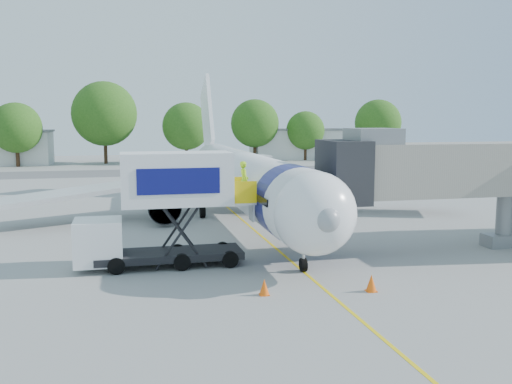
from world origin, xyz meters
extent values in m
plane|color=#9B9B99|center=(0.00, 0.00, 0.00)|extent=(160.00, 160.00, 0.00)
cube|color=yellow|center=(0.00, 0.00, 0.01)|extent=(0.15, 70.00, 0.01)
cube|color=#59595B|center=(0.00, 42.00, 0.00)|extent=(120.00, 10.00, 0.01)
cylinder|color=white|center=(0.00, 3.00, 3.00)|extent=(3.70, 28.00, 3.70)
sphere|color=white|center=(0.00, -11.00, 3.00)|extent=(3.70, 3.70, 3.70)
sphere|color=gray|center=(0.00, -12.55, 3.00)|extent=(1.10, 1.10, 1.10)
cone|color=white|center=(0.00, 20.00, 3.00)|extent=(3.70, 6.00, 3.70)
cube|color=white|center=(0.00, 21.00, 7.20)|extent=(0.35, 7.26, 8.29)
cube|color=#B5B7BA|center=(9.00, 6.50, 2.30)|extent=(16.17, 9.32, 1.42)
cube|color=#B5B7BA|center=(-9.00, 6.50, 2.30)|extent=(16.17, 9.32, 1.42)
cylinder|color=#999BA0|center=(5.50, 4.50, 1.30)|extent=(2.10, 3.60, 2.10)
cylinder|color=#999BA0|center=(-5.50, 4.50, 1.30)|extent=(2.10, 3.60, 2.10)
cube|color=black|center=(0.00, -11.30, 3.45)|extent=(2.60, 1.39, 0.81)
cylinder|color=#0D105E|center=(0.00, -8.00, 3.00)|extent=(3.73, 2.00, 3.73)
cylinder|color=silver|center=(0.00, -9.50, 0.75)|extent=(0.16, 0.16, 1.50)
cylinder|color=black|center=(0.00, -9.50, 0.32)|extent=(0.25, 0.64, 0.64)
cylinder|color=black|center=(2.60, 6.00, 0.45)|extent=(0.35, 0.90, 0.90)
cylinder|color=black|center=(-2.60, 6.00, 0.45)|extent=(0.35, 0.90, 0.90)
cube|color=gray|center=(9.00, -7.00, 4.40)|extent=(13.60, 2.60, 2.80)
cube|color=black|center=(2.90, -7.00, 4.40)|extent=(2.00, 3.20, 3.20)
cube|color=slate|center=(4.50, -7.00, 6.20)|extent=(2.40, 2.40, 0.80)
cylinder|color=slate|center=(12.50, -7.00, 1.50)|extent=(0.90, 0.90, 3.00)
cube|color=slate|center=(12.50, -7.00, 0.35)|extent=(2.20, 1.20, 0.70)
cylinder|color=black|center=(11.60, -7.00, 0.35)|extent=(0.30, 0.70, 0.70)
cube|color=black|center=(-6.00, -7.00, 0.55)|extent=(7.00, 2.30, 0.35)
cube|color=white|center=(-9.30, -7.00, 1.35)|extent=(2.20, 2.20, 2.10)
cube|color=black|center=(-9.30, -7.00, 1.80)|extent=(1.90, 2.10, 0.70)
cube|color=white|center=(-5.60, -7.00, 4.25)|extent=(5.20, 2.40, 2.50)
cube|color=#0D105E|center=(-5.60, -8.22, 4.25)|extent=(3.80, 0.04, 1.20)
cube|color=silver|center=(-2.45, -7.00, 3.05)|extent=(1.10, 2.20, 0.10)
cube|color=yellow|center=(-2.45, -8.05, 3.60)|extent=(1.10, 0.06, 1.10)
cube|color=yellow|center=(-2.45, -5.95, 3.60)|extent=(1.10, 0.06, 1.10)
cylinder|color=black|center=(-3.20, -8.05, 0.40)|extent=(0.80, 0.25, 0.80)
cylinder|color=black|center=(-3.20, -5.95, 0.40)|extent=(0.80, 0.25, 0.80)
cylinder|color=black|center=(-8.50, -8.05, 0.40)|extent=(0.80, 0.25, 0.80)
cylinder|color=black|center=(-8.50, -5.95, 0.40)|extent=(0.80, 0.25, 0.80)
imported|color=#9DDD17|center=(-2.29, -7.00, 4.06)|extent=(0.50, 0.73, 1.93)
cube|color=white|center=(-0.38, -18.94, 0.65)|extent=(3.63, 2.61, 1.31)
cube|color=#0D105E|center=(-0.38, -18.94, 1.07)|extent=(2.27, 2.09, 0.33)
cylinder|color=black|center=(-1.82, -19.16, 0.33)|extent=(0.69, 0.42, 0.65)
cylinder|color=black|center=(-1.42, -17.92, 0.33)|extent=(0.69, 0.42, 0.65)
cylinder|color=black|center=(0.67, -19.97, 0.33)|extent=(0.69, 0.42, 0.65)
cylinder|color=black|center=(1.07, -18.72, 0.33)|extent=(0.69, 0.42, 0.65)
cone|color=#FF5C0D|center=(-2.64, -12.55, 0.34)|extent=(0.42, 0.42, 0.67)
cube|color=#FF5C0D|center=(-2.64, -12.55, 0.02)|extent=(0.38, 0.38, 0.04)
cone|color=#FF5C0D|center=(1.79, -13.09, 0.36)|extent=(0.46, 0.46, 0.73)
cube|color=#FF5C0D|center=(1.79, -13.09, 0.02)|extent=(0.42, 0.42, 0.04)
cube|color=silver|center=(22.00, 62.00, 2.50)|extent=(16.00, 7.00, 5.00)
cube|color=slate|center=(22.00, 62.00, 5.15)|extent=(16.40, 7.40, 0.30)
cylinder|color=#382314|center=(-23.22, 55.55, 1.66)|extent=(0.56, 0.56, 3.33)
sphere|color=#255516|center=(-23.22, 55.55, 5.73)|extent=(7.39, 7.39, 7.39)
cylinder|color=#382314|center=(-10.72, 58.62, 2.27)|extent=(0.56, 0.56, 4.53)
sphere|color=#255516|center=(-10.72, 58.62, 7.81)|extent=(10.07, 10.07, 10.07)
cylinder|color=#382314|center=(1.84, 56.92, 1.70)|extent=(0.56, 0.56, 3.40)
sphere|color=#255516|center=(1.84, 56.92, 5.85)|extent=(7.55, 7.55, 7.55)
cylinder|color=#382314|center=(13.63, 59.46, 1.81)|extent=(0.56, 0.56, 3.63)
sphere|color=#255516|center=(13.63, 59.46, 6.25)|extent=(8.06, 8.06, 8.06)
cylinder|color=#382314|center=(22.26, 58.61, 1.47)|extent=(0.56, 0.56, 2.93)
sphere|color=#255516|center=(22.26, 58.61, 5.05)|extent=(6.52, 6.52, 6.52)
cylinder|color=#382314|center=(35.93, 59.43, 1.84)|extent=(0.56, 0.56, 3.67)
sphere|color=#255516|center=(35.93, 59.43, 6.32)|extent=(8.16, 8.16, 8.16)
camera|label=1|loc=(-8.04, -34.24, 7.11)|focal=40.00mm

